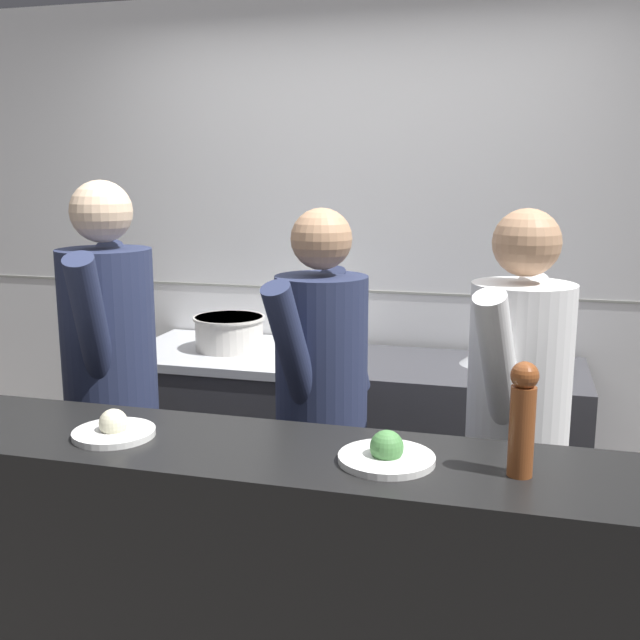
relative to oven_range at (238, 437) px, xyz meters
name	(u,v)px	position (x,y,z in m)	size (l,w,h in m)	color
wall_back_tiled	(359,261)	(0.52, 0.40, 0.85)	(8.00, 0.06, 2.60)	white
oven_range	(238,437)	(0.00, 0.00, 0.00)	(1.00, 0.71, 0.90)	#38383D
prep_counter	(459,461)	(1.09, 0.00, -0.01)	(1.08, 0.65, 0.89)	#38383D
pass_counter	(231,616)	(0.57, -1.50, 0.06)	(2.92, 0.45, 1.02)	black
stock_pot	(229,332)	(-0.03, 0.00, 0.53)	(0.35, 0.35, 0.16)	beige
mixing_bowl_steel	(488,354)	(1.19, 0.08, 0.48)	(0.26, 0.26, 0.09)	#B7BABF
plated_dish_appetiser	(114,430)	(0.24, -1.53, 0.59)	(0.23, 0.23, 0.08)	white
plated_dish_dessert	(387,454)	(1.01, -1.52, 0.59)	(0.25, 0.25, 0.09)	white
pepper_mill	(522,417)	(1.34, -1.51, 0.72)	(0.07, 0.07, 0.28)	brown
chef_head_cook	(111,383)	(-0.17, -0.86, 0.50)	(0.44, 0.74, 1.72)	black
chef_sous	(321,409)	(0.64, -0.79, 0.45)	(0.40, 0.71, 1.62)	black
chef_line	(517,429)	(1.33, -0.85, 0.46)	(0.42, 0.71, 1.63)	black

